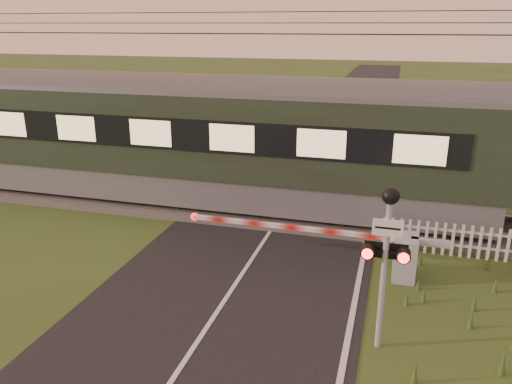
% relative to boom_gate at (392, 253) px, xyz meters
% --- Properties ---
extents(ground, '(160.00, 160.00, 0.00)m').
position_rel_boom_gate_xyz_m(ground, '(-3.46, -3.04, -0.59)').
color(ground, '#36461B').
rests_on(ground, ground).
extents(road, '(6.00, 140.00, 0.03)m').
position_rel_boom_gate_xyz_m(road, '(-3.44, -3.28, -0.58)').
color(road, black).
rests_on(road, ground).
extents(track_bed, '(140.00, 3.40, 0.39)m').
position_rel_boom_gate_xyz_m(track_bed, '(-3.46, 3.46, -0.53)').
color(track_bed, '#47423D').
rests_on(track_bed, ground).
extents(overhead_wires, '(120.00, 0.62, 0.62)m').
position_rel_boom_gate_xyz_m(overhead_wires, '(-3.46, 3.46, 5.13)').
color(overhead_wires, black).
rests_on(overhead_wires, ground).
extents(boom_gate, '(6.41, 0.81, 1.08)m').
position_rel_boom_gate_xyz_m(boom_gate, '(0.00, 0.00, 0.00)').
color(boom_gate, gray).
rests_on(boom_gate, ground).
extents(crossing_signal, '(0.80, 0.34, 3.16)m').
position_rel_boom_gate_xyz_m(crossing_signal, '(-0.15, -2.95, 1.58)').
color(crossing_signal, gray).
rests_on(crossing_signal, ground).
extents(picket_fence, '(3.29, 0.07, 0.90)m').
position_rel_boom_gate_xyz_m(picket_fence, '(1.28, 1.56, -0.14)').
color(picket_fence, silver).
rests_on(picket_fence, ground).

